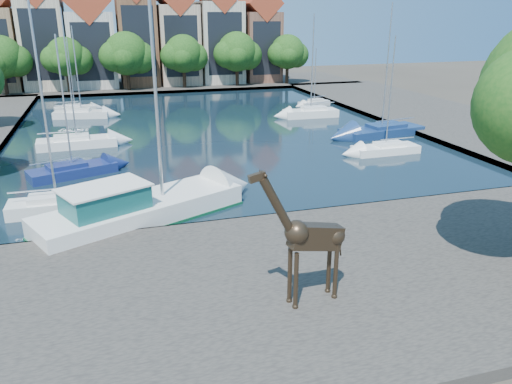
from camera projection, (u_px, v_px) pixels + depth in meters
ground at (293, 219)px, 27.63m from camera, size 160.00×160.00×0.00m
water_basin at (207, 129)px, 49.26m from camera, size 38.00×50.00×0.08m
near_quay at (351, 275)px, 21.23m from camera, size 50.00×14.00×0.50m
far_quay at (167, 85)px, 78.06m from camera, size 60.00×16.00×0.50m
right_quay at (426, 113)px, 55.93m from camera, size 14.00×52.00×0.50m
townhouse_west_mid at (43, 33)px, 70.77m from camera, size 5.94×9.18×16.79m
townhouse_west_inner at (92, 38)px, 72.83m from camera, size 6.43×9.18×15.15m
townhouse_center at (136, 31)px, 74.24m from camera, size 5.44×9.18×16.93m
townhouse_east_inner at (177, 35)px, 76.07m from camera, size 5.94×9.18×15.79m
townhouse_east_mid at (218, 32)px, 77.69m from camera, size 6.43×9.18×16.65m
townhouse_east_end at (258, 38)px, 79.78m from camera, size 5.44×9.18×14.43m
far_tree_far_west at (2, 59)px, 65.53m from camera, size 7.28×5.60×7.68m
far_tree_west at (67, 58)px, 67.72m from camera, size 6.76×5.20×7.36m
far_tree_mid_west at (127, 55)px, 69.81m from camera, size 7.80×6.00×8.00m
far_tree_mid_east at (184, 55)px, 72.01m from camera, size 7.02×5.40×7.52m
far_tree_east at (238, 53)px, 74.14m from camera, size 7.54×5.80×7.84m
far_tree_far_east at (288, 53)px, 76.35m from camera, size 6.76×5.20×7.36m
giraffe_statue at (309, 237)px, 17.97m from camera, size 3.77×0.93×5.38m
motorsailer at (135, 206)px, 26.69m from camera, size 11.69×7.84×12.20m
sailboat_left_a at (57, 202)px, 28.22m from camera, size 5.31×1.89×11.62m
sailboat_left_b at (72, 169)px, 34.64m from camera, size 6.16×3.91×9.45m
sailboat_left_c at (77, 140)px, 42.16m from camera, size 6.51×2.56×11.15m
sailboat_left_d at (82, 112)px, 54.13m from camera, size 6.03×3.02×9.51m
sailboat_left_e at (75, 107)px, 57.36m from camera, size 4.71×2.31×8.18m
sailboat_right_a at (386, 147)px, 40.27m from camera, size 5.45×2.00×9.13m
sailboat_right_b at (382, 129)px, 46.30m from camera, size 8.31×4.02×11.61m
sailboat_right_c at (311, 111)px, 54.42m from camera, size 5.93×2.24×10.69m
sailboat_right_d at (314, 102)px, 60.80m from camera, size 4.27×2.56×6.85m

